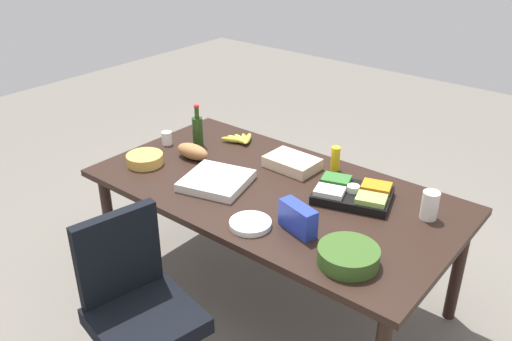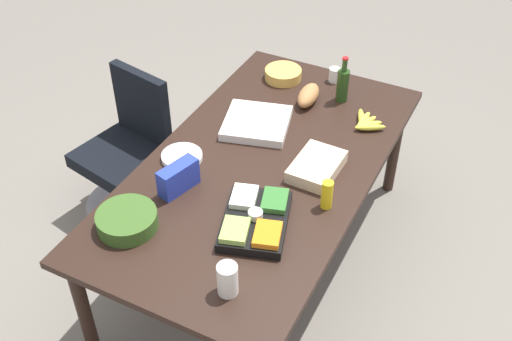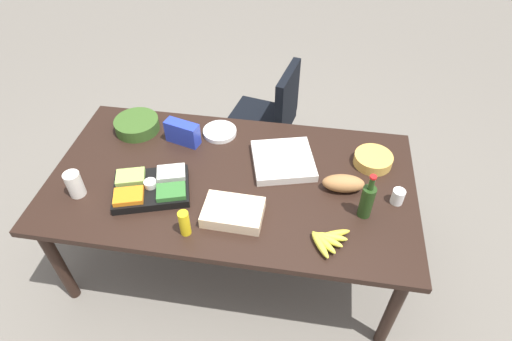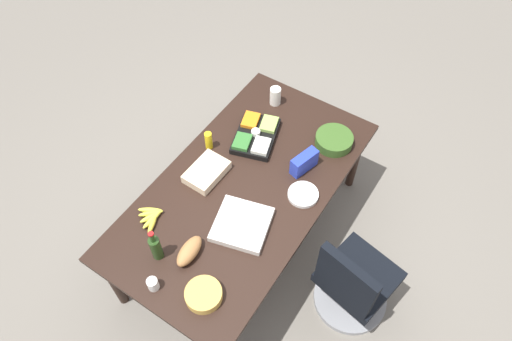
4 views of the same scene
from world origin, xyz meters
The scene contains 16 objects.
ground_plane centered at (0.00, 0.00, 0.00)m, with size 10.00×10.00×0.00m, color slate.
conference_table centered at (0.00, 0.00, 0.69)m, with size 2.15×1.15×0.75m.
office_chair centered at (0.07, 0.98, 0.36)m, with size 0.57×0.57×0.93m.
sheet_cake centered at (0.07, -0.28, 0.79)m, with size 0.32×0.22×0.07m, color beige.
veggie_tray centered at (-0.43, -0.18, 0.79)m, with size 0.49×0.41×0.09m.
bread_loaf centered at (0.65, 0.01, 0.80)m, with size 0.24×0.11×0.10m, color #AA7442.
wine_bottle centered at (0.77, -0.16, 0.87)m, with size 0.09×0.09×0.29m.
banana_bunch centered at (0.58, -0.38, 0.78)m, with size 0.21×0.21×0.04m.
pizza_box centered at (0.29, 0.18, 0.78)m, with size 0.36×0.36×0.05m, color silver.
paper_plate_stack centered at (-0.16, 0.40, 0.77)m, with size 0.22×0.22×0.03m, color white.
mayo_jar centered at (-0.84, -0.26, 0.83)m, with size 0.09×0.09×0.16m, color white.
paper_cup centered at (0.95, -0.04, 0.80)m, with size 0.07×0.07×0.09m, color white.
mustard_bottle centered at (-0.15, -0.43, 0.83)m, with size 0.06×0.06×0.15m, color yellow.
chip_bowl centered at (0.83, 0.26, 0.79)m, with size 0.23×0.23×0.07m, color gold.
salad_bowl centered at (-0.71, 0.35, 0.79)m, with size 0.29×0.29×0.08m, color #365921.
chip_bag_blue centered at (-0.37, 0.28, 0.83)m, with size 0.22×0.08×0.15m, color #263BB9.
Camera 3 is at (0.42, -1.72, 2.53)m, focal length 29.72 mm.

